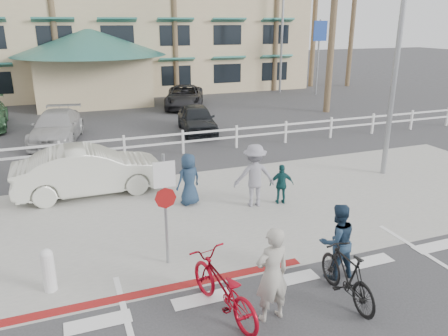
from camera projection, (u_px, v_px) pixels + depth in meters
name	position (u px, v px, depth m)	size (l,w,h in m)	color
ground	(306.00, 295.00, 8.79)	(140.00, 140.00, 0.00)	#333335
sidewalk_plaza	(226.00, 210.00, 12.78)	(22.00, 7.00, 0.01)	gray
cross_street	(188.00, 169.00, 16.32)	(40.00, 5.00, 0.01)	#333335
parking_lot	(141.00, 119.00, 24.74)	(50.00, 16.00, 0.01)	#333335
curb_red	(146.00, 293.00, 8.84)	(7.00, 0.25, 0.02)	maroon
rail_fence	(185.00, 142.00, 18.11)	(29.40, 0.16, 1.00)	silver
building	(131.00, 16.00, 35.14)	(28.00, 16.00, 11.30)	#CDB78C
sign_post	(165.00, 204.00, 9.51)	(0.50, 0.10, 2.90)	gray
bollard_0	(48.00, 270.00, 8.80)	(0.26, 0.26, 0.95)	silver
streetlight_0	(398.00, 45.00, 14.42)	(0.60, 2.00, 9.00)	gray
streetlight_1	(282.00, 28.00, 32.58)	(0.60, 2.00, 9.50)	gray
info_sign	(318.00, 56.00, 32.11)	(1.20, 0.16, 5.60)	navy
palm_5	(174.00, 2.00, 30.22)	(4.00, 4.00, 13.00)	#1F4E1E
palm_9	(354.00, 5.00, 35.27)	(4.00, 4.00, 13.00)	#1F4E1E
bike_red	(223.00, 287.00, 8.07)	(0.75, 2.15, 1.13)	maroon
rider_red	(272.00, 275.00, 7.82)	(0.68, 0.44, 1.85)	#A09B90
bike_black	(347.00, 275.00, 8.49)	(0.52, 1.83, 1.10)	black
rider_black	(337.00, 241.00, 9.19)	(0.82, 0.64, 1.68)	#1C3148
pedestrian_a	(254.00, 176.00, 12.79)	(1.22, 0.70, 1.89)	gray
pedestrian_child	(282.00, 184.00, 13.04)	(0.72, 0.30, 1.23)	#123F41
pedestrian_b	(189.00, 179.00, 12.94)	(0.77, 0.50, 1.58)	#1D3048
car_white_sedan	(90.00, 171.00, 13.79)	(1.61, 4.62, 1.52)	beige
lot_car_1	(57.00, 127.00, 19.81)	(1.93, 4.75, 1.38)	#A4A4A4
lot_car_2	(197.00, 119.00, 21.53)	(1.60, 3.98, 1.36)	black
lot_car_5	(185.00, 97.00, 27.85)	(2.29, 4.97, 1.38)	black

